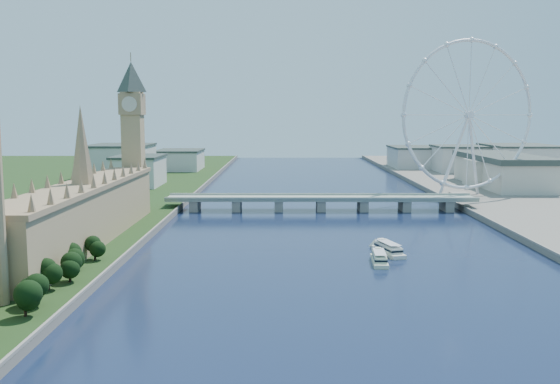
{
  "coord_description": "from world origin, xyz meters",
  "views": [
    {
      "loc": [
        -27.35,
        -141.56,
        67.67
      ],
      "look_at": [
        -28.82,
        210.0,
        24.32
      ],
      "focal_mm": 40.0,
      "sensor_mm": 36.0,
      "label": 1
    }
  ],
  "objects": [
    {
      "name": "westminster_bridge",
      "position": [
        0.0,
        300.0,
        6.63
      ],
      "size": [
        220.0,
        22.0,
        9.5
      ],
      "color": "gray",
      "rests_on": "ground"
    },
    {
      "name": "big_ben",
      "position": [
        -128.0,
        278.0,
        66.57
      ],
      "size": [
        20.02,
        20.02,
        110.0
      ],
      "color": "tan",
      "rests_on": "ground"
    },
    {
      "name": "tour_boat_far",
      "position": [
        24.54,
        158.16,
        0.0
      ],
      "size": [
        14.88,
        29.92,
        6.4
      ],
      "primitive_type": null,
      "rotation": [
        0.0,
        0.0,
        0.27
      ],
      "color": "silver",
      "rests_on": "ground"
    },
    {
      "name": "parliament_range",
      "position": [
        -128.0,
        170.0,
        18.48
      ],
      "size": [
        24.0,
        200.0,
        70.0
      ],
      "color": "tan",
      "rests_on": "ground"
    },
    {
      "name": "county_hall",
      "position": [
        175.0,
        430.0,
        0.0
      ],
      "size": [
        54.0,
        144.0,
        35.0
      ],
      "primitive_type": null,
      "color": "beige",
      "rests_on": "ground"
    },
    {
      "name": "city_skyline",
      "position": [
        39.22,
        560.08,
        16.96
      ],
      "size": [
        505.0,
        280.0,
        32.0
      ],
      "color": "beige",
      "rests_on": "ground"
    },
    {
      "name": "tour_boat_near",
      "position": [
        17.22,
        139.27,
        0.0
      ],
      "size": [
        8.64,
        27.4,
        5.94
      ],
      "primitive_type": null,
      "rotation": [
        0.0,
        0.0,
        -0.07
      ],
      "color": "beige",
      "rests_on": "ground"
    },
    {
      "name": "london_eye",
      "position": [
        119.98,
        355.08,
        67.52
      ],
      "size": [
        113.6,
        39.12,
        124.3
      ],
      "color": "silver",
      "rests_on": "ground"
    },
    {
      "name": "tree_row",
      "position": [
        -113.0,
        50.0,
        8.39
      ],
      "size": [
        8.19,
        168.19,
        18.96
      ],
      "color": "black",
      "rests_on": "ground"
    }
  ]
}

